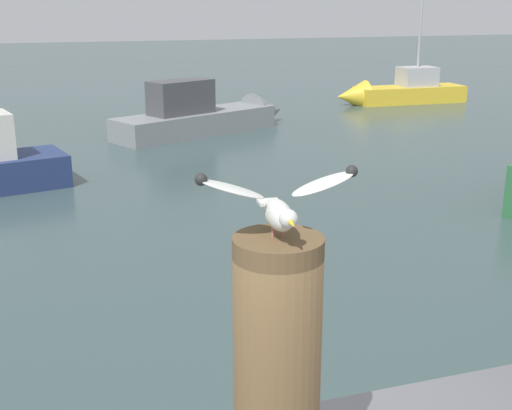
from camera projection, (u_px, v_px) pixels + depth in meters
mooring_post at (277, 375)px, 2.57m from camera, size 0.33×0.33×1.10m
seagull at (279, 204)px, 2.37m from camera, size 0.58×0.39×0.25m
boat_grey at (212, 115)px, 18.37m from camera, size 5.52×3.41×1.70m
boat_yellow at (396, 92)px, 23.45m from camera, size 4.68×1.23×3.90m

